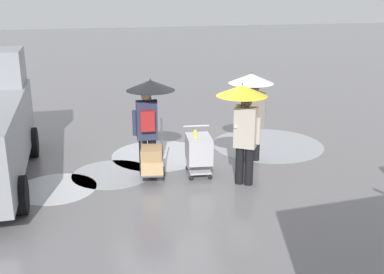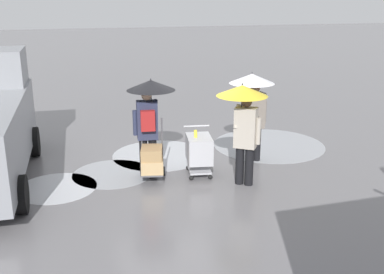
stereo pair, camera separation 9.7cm
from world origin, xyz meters
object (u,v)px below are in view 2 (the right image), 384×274
shopping_cart_vendor (199,150)px  pedestrian_white_side (149,105)px  pedestrian_black_side (253,96)px  pedestrian_pink_side (244,111)px  hand_dolly_boxes (152,160)px

shopping_cart_vendor → pedestrian_white_side: (1.02, -0.32, 1.00)m
pedestrian_white_side → pedestrian_black_side: bearing=-175.5°
pedestrian_pink_side → pedestrian_white_side: bearing=-31.1°
hand_dolly_boxes → pedestrian_black_side: (-2.49, -0.60, 1.12)m
shopping_cart_vendor → pedestrian_white_side: 1.46m
hand_dolly_boxes → shopping_cart_vendor: bearing=-175.7°
pedestrian_black_side → pedestrian_white_side: 2.46m
pedestrian_black_side → hand_dolly_boxes: bearing=13.4°
hand_dolly_boxes → pedestrian_pink_side: bearing=160.0°
hand_dolly_boxes → pedestrian_pink_side: (-1.79, 0.65, 1.12)m
shopping_cart_vendor → pedestrian_pink_side: size_ratio=0.49×
pedestrian_pink_side → pedestrian_white_side: same height
pedestrian_black_side → pedestrian_pink_side: bearing=60.5°
pedestrian_white_side → pedestrian_pink_side: bearing=148.9°
shopping_cart_vendor → hand_dolly_boxes: size_ratio=0.79×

